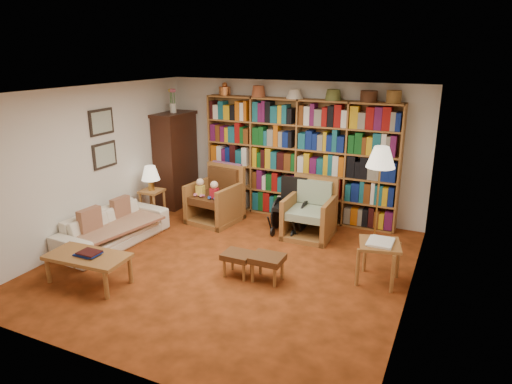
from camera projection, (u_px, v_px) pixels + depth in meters
The scene contains 23 objects.
floor at pixel (229, 264), 6.72m from camera, with size 5.00×5.00×0.00m, color #9E4218.
ceiling at pixel (226, 91), 5.97m from camera, with size 5.00×5.00×0.00m, color silver.
wall_back at pixel (291, 149), 8.51m from camera, with size 5.00×5.00×0.00m, color silver.
wall_front at pixel (99, 252), 4.18m from camera, with size 5.00×5.00×0.00m, color silver.
wall_left at pixel (91, 165), 7.35m from camera, with size 5.00×5.00×0.00m, color silver.
wall_right at pixel (416, 208), 5.34m from camera, with size 5.00×5.00×0.00m, color silver.
bookshelf at pixel (298, 156), 8.31m from camera, with size 3.60×0.30×2.42m.
curio_cabinet at pixel (176, 158), 9.07m from camera, with size 0.50×0.95×2.40m.
framed_pictures at pixel (103, 139), 7.49m from camera, with size 0.03×0.52×0.97m.
sofa at pixel (113, 228), 7.35m from camera, with size 0.74×1.90×0.56m, color silver.
sofa_throw at pixel (116, 227), 7.33m from camera, with size 0.78×1.45×0.04m, color #C5B790.
cushion_left at pixel (121, 210), 7.66m from camera, with size 0.11×0.36×0.36m, color maroon.
cushion_right at pixel (90, 224), 7.05m from camera, with size 0.12×0.39×0.39m, color maroon.
side_table_lamp at pixel (152, 198), 8.36m from camera, with size 0.39×0.39×0.58m.
table_lamp at pixel (150, 174), 8.22m from camera, with size 0.33×0.33×0.45m.
armchair_leather at pixel (218, 198), 8.38m from camera, with size 0.91×0.95×1.03m.
armchair_sage at pixel (311, 214), 7.71m from camera, with size 0.78×0.81×0.96m.
wheelchair at pixel (291, 207), 7.86m from camera, with size 0.53×0.75×0.93m.
floor_lamp at pixel (381, 161), 6.83m from camera, with size 0.44×0.44×1.65m.
side_table_papers at pixel (379, 249), 6.08m from camera, with size 0.64×0.64×0.60m.
footstool_a at pixel (238, 257), 6.31m from camera, with size 0.40×0.34×0.34m.
footstool_b at pixel (267, 260), 6.16m from camera, with size 0.44×0.37×0.37m.
coffee_table at pixel (88, 258), 6.09m from camera, with size 1.14×0.62×0.46m.
Camera 1 is at (2.92, -5.36, 3.03)m, focal length 32.00 mm.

